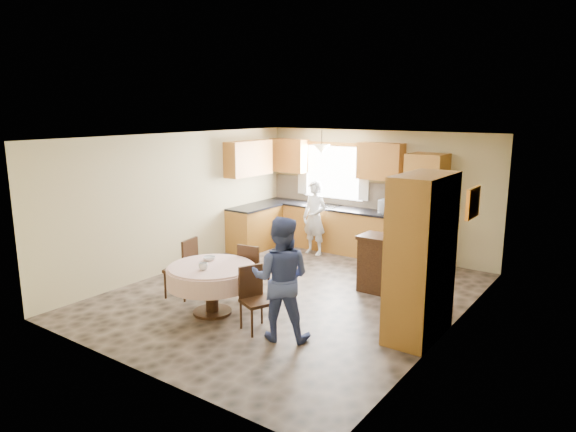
# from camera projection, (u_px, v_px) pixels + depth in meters

# --- Properties ---
(floor) EXTENTS (5.00, 6.00, 0.01)m
(floor) POSITION_uv_depth(u_px,v_px,m) (291.00, 294.00, 8.23)
(floor) COLOR brown
(floor) RESTS_ON ground
(ceiling) EXTENTS (5.00, 6.00, 0.01)m
(ceiling) POSITION_uv_depth(u_px,v_px,m) (291.00, 137.00, 7.71)
(ceiling) COLOR white
(ceiling) RESTS_ON wall_back
(wall_back) EXTENTS (5.00, 0.02, 2.50)m
(wall_back) POSITION_uv_depth(u_px,v_px,m) (376.00, 193.00, 10.36)
(wall_back) COLOR tan
(wall_back) RESTS_ON floor
(wall_front) EXTENTS (5.00, 0.02, 2.50)m
(wall_front) POSITION_uv_depth(u_px,v_px,m) (133.00, 266.00, 5.58)
(wall_front) COLOR tan
(wall_front) RESTS_ON floor
(wall_left) EXTENTS (0.02, 6.00, 2.50)m
(wall_left) POSITION_uv_depth(u_px,v_px,m) (179.00, 202.00, 9.39)
(wall_left) COLOR tan
(wall_left) RESTS_ON floor
(wall_right) EXTENTS (0.02, 6.00, 2.50)m
(wall_right) POSITION_uv_depth(u_px,v_px,m) (451.00, 242.00, 6.55)
(wall_right) COLOR tan
(wall_right) RESTS_ON floor
(window) EXTENTS (1.40, 0.03, 1.10)m
(window) POSITION_uv_depth(u_px,v_px,m) (333.00, 172.00, 10.84)
(window) COLOR white
(window) RESTS_ON wall_back
(curtain_left) EXTENTS (0.22, 0.02, 1.15)m
(curtain_left) POSITION_uv_depth(u_px,v_px,m) (302.00, 168.00, 11.21)
(curtain_left) COLOR white
(curtain_left) RESTS_ON wall_back
(curtain_right) EXTENTS (0.22, 0.02, 1.15)m
(curtain_right) POSITION_uv_depth(u_px,v_px,m) (364.00, 173.00, 10.36)
(curtain_right) COLOR white
(curtain_right) RESTS_ON wall_back
(base_cab_back) EXTENTS (3.30, 0.60, 0.88)m
(base_cab_back) POSITION_uv_depth(u_px,v_px,m) (332.00, 229.00, 10.77)
(base_cab_back) COLOR #CE8837
(base_cab_back) RESTS_ON floor
(counter_back) EXTENTS (3.30, 0.64, 0.04)m
(counter_back) POSITION_uv_depth(u_px,v_px,m) (332.00, 207.00, 10.68)
(counter_back) COLOR black
(counter_back) RESTS_ON base_cab_back
(base_cab_left) EXTENTS (0.60, 1.20, 0.88)m
(base_cab_left) POSITION_uv_depth(u_px,v_px,m) (255.00, 228.00, 10.82)
(base_cab_left) COLOR #CE8837
(base_cab_left) RESTS_ON floor
(counter_left) EXTENTS (0.64, 1.20, 0.04)m
(counter_left) POSITION_uv_depth(u_px,v_px,m) (254.00, 207.00, 10.72)
(counter_left) COLOR black
(counter_left) RESTS_ON base_cab_left
(backsplash) EXTENTS (3.30, 0.02, 0.55)m
(backsplash) POSITION_uv_depth(u_px,v_px,m) (339.00, 192.00, 10.85)
(backsplash) COLOR tan
(backsplash) RESTS_ON wall_back
(wall_cab_left) EXTENTS (0.85, 0.33, 0.72)m
(wall_cab_left) POSITION_uv_depth(u_px,v_px,m) (289.00, 155.00, 11.25)
(wall_cab_left) COLOR #C67A31
(wall_cab_left) RESTS_ON wall_back
(wall_cab_right) EXTENTS (0.90, 0.33, 0.72)m
(wall_cab_right) POSITION_uv_depth(u_px,v_px,m) (381.00, 161.00, 10.01)
(wall_cab_right) COLOR #C67A31
(wall_cab_right) RESTS_ON wall_back
(wall_cab_side) EXTENTS (0.33, 1.20, 0.72)m
(wall_cab_side) POSITION_uv_depth(u_px,v_px,m) (249.00, 158.00, 10.59)
(wall_cab_side) COLOR #C67A31
(wall_cab_side) RESTS_ON wall_left
(oven_tower) EXTENTS (0.66, 0.62, 2.12)m
(oven_tower) POSITION_uv_depth(u_px,v_px,m) (425.00, 211.00, 9.50)
(oven_tower) COLOR #CE8837
(oven_tower) RESTS_ON floor
(oven_upper) EXTENTS (0.56, 0.01, 0.45)m
(oven_upper) POSITION_uv_depth(u_px,v_px,m) (419.00, 203.00, 9.21)
(oven_upper) COLOR black
(oven_upper) RESTS_ON oven_tower
(oven_lower) EXTENTS (0.56, 0.01, 0.45)m
(oven_lower) POSITION_uv_depth(u_px,v_px,m) (418.00, 230.00, 9.31)
(oven_lower) COLOR black
(oven_lower) RESTS_ON oven_tower
(pendant) EXTENTS (0.36, 0.36, 0.18)m
(pendant) POSITION_uv_depth(u_px,v_px,m) (322.00, 149.00, 10.35)
(pendant) COLOR beige
(pendant) RESTS_ON ceiling
(sideboard) EXTENTS (1.22, 0.51, 0.87)m
(sideboard) POSITION_uv_depth(u_px,v_px,m) (396.00, 269.00, 8.13)
(sideboard) COLOR #3E2511
(sideboard) RESTS_ON floor
(space_heater) EXTENTS (0.46, 0.40, 0.53)m
(space_heater) POSITION_uv_depth(u_px,v_px,m) (423.00, 306.00, 7.05)
(space_heater) COLOR black
(space_heater) RESTS_ON floor
(cupboard) EXTENTS (0.56, 1.12, 2.13)m
(cupboard) POSITION_uv_depth(u_px,v_px,m) (421.00, 257.00, 6.53)
(cupboard) COLOR #CE8837
(cupboard) RESTS_ON floor
(dining_table) EXTENTS (1.27, 1.27, 0.72)m
(dining_table) POSITION_uv_depth(u_px,v_px,m) (211.00, 276.00, 7.36)
(dining_table) COLOR #3E2511
(dining_table) RESTS_ON floor
(chair_left) EXTENTS (0.49, 0.49, 0.96)m
(chair_left) POSITION_uv_depth(u_px,v_px,m) (185.00, 265.00, 8.00)
(chair_left) COLOR #3E2511
(chair_left) RESTS_ON floor
(chair_back) EXTENTS (0.45, 0.45, 0.90)m
(chair_back) POSITION_uv_depth(u_px,v_px,m) (252.00, 269.00, 7.90)
(chair_back) COLOR #3E2511
(chair_back) RESTS_ON floor
(chair_right) EXTENTS (0.49, 0.49, 0.87)m
(chair_right) POSITION_uv_depth(u_px,v_px,m) (254.00, 295.00, 6.87)
(chair_right) COLOR #3E2511
(chair_right) RESTS_ON floor
(framed_picture) EXTENTS (0.06, 0.54, 0.44)m
(framed_picture) POSITION_uv_depth(u_px,v_px,m) (473.00, 203.00, 7.29)
(framed_picture) COLOR gold
(framed_picture) RESTS_ON wall_right
(microwave) EXTENTS (0.54, 0.38, 0.29)m
(microwave) POSITION_uv_depth(u_px,v_px,m) (394.00, 207.00, 9.81)
(microwave) COLOR silver
(microwave) RESTS_ON counter_back
(person_sink) EXTENTS (0.58, 0.41, 1.51)m
(person_sink) POSITION_uv_depth(u_px,v_px,m) (315.00, 218.00, 10.36)
(person_sink) COLOR silver
(person_sink) RESTS_ON floor
(person_dining) EXTENTS (0.97, 0.88, 1.61)m
(person_dining) POSITION_uv_depth(u_px,v_px,m) (281.00, 278.00, 6.52)
(person_dining) COLOR #3B4982
(person_dining) RESTS_ON floor
(bowl_sideboard) EXTENTS (0.21, 0.21, 0.05)m
(bowl_sideboard) POSITION_uv_depth(u_px,v_px,m) (383.00, 238.00, 8.17)
(bowl_sideboard) COLOR #B2B2B2
(bowl_sideboard) RESTS_ON sideboard
(bottle_sideboard) EXTENTS (0.13, 0.13, 0.27)m
(bottle_sideboard) POSITION_uv_depth(u_px,v_px,m) (419.00, 237.00, 7.82)
(bottle_sideboard) COLOR silver
(bottle_sideboard) RESTS_ON sideboard
(cup_table) EXTENTS (0.14, 0.14, 0.10)m
(cup_table) POSITION_uv_depth(u_px,v_px,m) (203.00, 266.00, 7.12)
(cup_table) COLOR #B2B2B2
(cup_table) RESTS_ON dining_table
(bowl_table) EXTENTS (0.19, 0.19, 0.06)m
(bowl_table) POSITION_uv_depth(u_px,v_px,m) (209.00, 258.00, 7.58)
(bowl_table) COLOR #B2B2B2
(bowl_table) RESTS_ON dining_table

